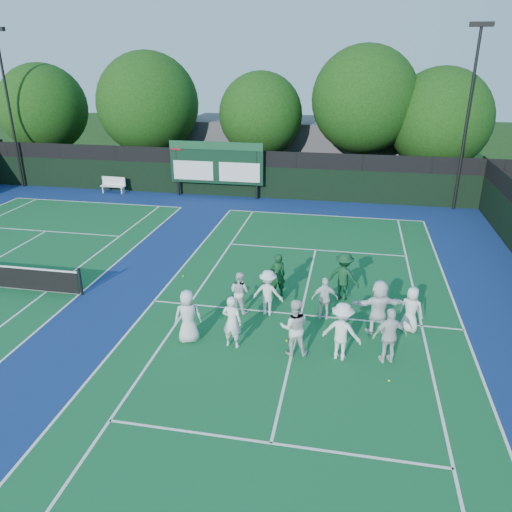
# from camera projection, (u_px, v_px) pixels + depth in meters

# --- Properties ---
(ground) EXTENTS (120.00, 120.00, 0.00)m
(ground) POSITION_uv_depth(u_px,v_px,m) (297.00, 329.00, 16.71)
(ground) COLOR #15330E
(ground) RESTS_ON ground
(court_apron) EXTENTS (34.00, 32.00, 0.01)m
(court_apron) POSITION_uv_depth(u_px,v_px,m) (141.00, 300.00, 18.68)
(court_apron) COLOR navy
(court_apron) RESTS_ON ground
(near_court) EXTENTS (11.05, 23.85, 0.01)m
(near_court) POSITION_uv_depth(u_px,v_px,m) (301.00, 315.00, 17.62)
(near_court) COLOR #11562B
(near_court) RESTS_ON ground
(back_fence) EXTENTS (34.00, 0.08, 3.00)m
(back_fence) POSITION_uv_depth(u_px,v_px,m) (233.00, 176.00, 31.82)
(back_fence) COLOR black
(back_fence) RESTS_ON ground
(scoreboard) EXTENTS (6.00, 0.21, 3.55)m
(scoreboard) POSITION_uv_depth(u_px,v_px,m) (216.00, 163.00, 31.31)
(scoreboard) COLOR black
(scoreboard) RESTS_ON ground
(clubhouse) EXTENTS (18.00, 6.00, 4.00)m
(clubhouse) POSITION_uv_depth(u_px,v_px,m) (308.00, 146.00, 38.14)
(clubhouse) COLOR #505055
(clubhouse) RESTS_ON ground
(light_pole_left) EXTENTS (1.20, 0.30, 10.12)m
(light_pole_left) POSITION_uv_depth(u_px,v_px,m) (6.00, 92.00, 32.35)
(light_pole_left) COLOR black
(light_pole_left) RESTS_ON ground
(light_pole_right) EXTENTS (1.20, 0.30, 10.12)m
(light_pole_right) POSITION_uv_depth(u_px,v_px,m) (470.00, 98.00, 27.29)
(light_pole_right) COLOR black
(light_pole_right) RESTS_ON ground
(bench) EXTENTS (1.69, 0.54, 1.05)m
(bench) POSITION_uv_depth(u_px,v_px,m) (114.00, 184.00, 32.97)
(bench) COLOR silver
(bench) RESTS_ON ground
(tree_a) EXTENTS (6.32, 6.32, 8.05)m
(tree_a) POSITION_uv_depth(u_px,v_px,m) (46.00, 111.00, 36.45)
(tree_a) COLOR black
(tree_a) RESTS_ON ground
(tree_b) EXTENTS (7.03, 7.03, 8.86)m
(tree_b) POSITION_uv_depth(u_px,v_px,m) (151.00, 106.00, 34.83)
(tree_b) COLOR black
(tree_b) RESTS_ON ground
(tree_c) EXTENTS (5.61, 5.61, 7.59)m
(tree_c) POSITION_uv_depth(u_px,v_px,m) (263.00, 117.00, 33.61)
(tree_c) COLOR black
(tree_c) RESTS_ON ground
(tree_d) EXTENTS (6.78, 6.78, 9.24)m
(tree_d) POSITION_uv_depth(u_px,v_px,m) (367.00, 102.00, 32.03)
(tree_d) COLOR black
(tree_d) RESTS_ON ground
(tree_e) EXTENTS (6.43, 6.43, 7.94)m
(tree_e) POSITION_uv_depth(u_px,v_px,m) (442.00, 122.00, 31.60)
(tree_e) COLOR black
(tree_e) RESTS_ON ground
(tennis_ball_0) EXTENTS (0.07, 0.07, 0.07)m
(tennis_ball_0) POSITION_uv_depth(u_px,v_px,m) (287.00, 341.00, 15.98)
(tennis_ball_0) COLOR #CCD919
(tennis_ball_0) RESTS_ON ground
(tennis_ball_2) EXTENTS (0.07, 0.07, 0.07)m
(tennis_ball_2) POSITION_uv_depth(u_px,v_px,m) (389.00, 381.00, 14.02)
(tennis_ball_2) COLOR #CCD919
(tennis_ball_2) RESTS_ON ground
(tennis_ball_3) EXTENTS (0.07, 0.07, 0.07)m
(tennis_ball_3) POSITION_uv_depth(u_px,v_px,m) (183.00, 276.00, 20.61)
(tennis_ball_3) COLOR #CCD919
(tennis_ball_3) RESTS_ON ground
(tennis_ball_5) EXTENTS (0.07, 0.07, 0.07)m
(tennis_ball_5) POSITION_uv_depth(u_px,v_px,m) (419.00, 310.00, 17.86)
(tennis_ball_5) COLOR #CCD919
(tennis_ball_5) RESTS_ON ground
(player_front_0) EXTENTS (1.02, 0.86, 1.77)m
(player_front_0) POSITION_uv_depth(u_px,v_px,m) (188.00, 316.00, 15.72)
(player_front_0) COLOR silver
(player_front_0) RESTS_ON ground
(player_front_1) EXTENTS (0.69, 0.51, 1.75)m
(player_front_1) POSITION_uv_depth(u_px,v_px,m) (232.00, 322.00, 15.42)
(player_front_1) COLOR white
(player_front_1) RESTS_ON ground
(player_front_2) EXTENTS (0.98, 0.82, 1.83)m
(player_front_2) POSITION_uv_depth(u_px,v_px,m) (294.00, 327.00, 15.02)
(player_front_2) COLOR silver
(player_front_2) RESTS_ON ground
(player_front_3) EXTENTS (1.31, 0.94, 1.84)m
(player_front_3) POSITION_uv_depth(u_px,v_px,m) (342.00, 331.00, 14.80)
(player_front_3) COLOR white
(player_front_3) RESTS_ON ground
(player_front_4) EXTENTS (1.12, 0.73, 1.77)m
(player_front_4) POSITION_uv_depth(u_px,v_px,m) (390.00, 336.00, 14.63)
(player_front_4) COLOR silver
(player_front_4) RESTS_ON ground
(player_back_0) EXTENTS (0.91, 0.83, 1.52)m
(player_back_0) POSITION_uv_depth(u_px,v_px,m) (240.00, 292.00, 17.61)
(player_back_0) COLOR silver
(player_back_0) RESTS_ON ground
(player_back_1) EXTENTS (1.14, 0.74, 1.67)m
(player_back_1) POSITION_uv_depth(u_px,v_px,m) (268.00, 293.00, 17.38)
(player_back_1) COLOR white
(player_back_1) RESTS_ON ground
(player_back_2) EXTENTS (0.96, 0.52, 1.54)m
(player_back_2) POSITION_uv_depth(u_px,v_px,m) (325.00, 298.00, 17.11)
(player_back_2) COLOR white
(player_back_2) RESTS_ON ground
(player_back_3) EXTENTS (1.82, 1.00, 1.87)m
(player_back_3) POSITION_uv_depth(u_px,v_px,m) (378.00, 307.00, 16.20)
(player_back_3) COLOR white
(player_back_3) RESTS_ON ground
(player_back_4) EXTENTS (0.90, 0.75, 1.57)m
(player_back_4) POSITION_uv_depth(u_px,v_px,m) (411.00, 309.00, 16.34)
(player_back_4) COLOR white
(player_back_4) RESTS_ON ground
(coach_left) EXTENTS (0.73, 0.62, 1.71)m
(coach_left) POSITION_uv_depth(u_px,v_px,m) (277.00, 275.00, 18.72)
(coach_left) COLOR #103B1C
(coach_left) RESTS_ON ground
(coach_right) EXTENTS (1.38, 1.11, 1.86)m
(coach_right) POSITION_uv_depth(u_px,v_px,m) (344.00, 276.00, 18.43)
(coach_right) COLOR #103D1F
(coach_right) RESTS_ON ground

